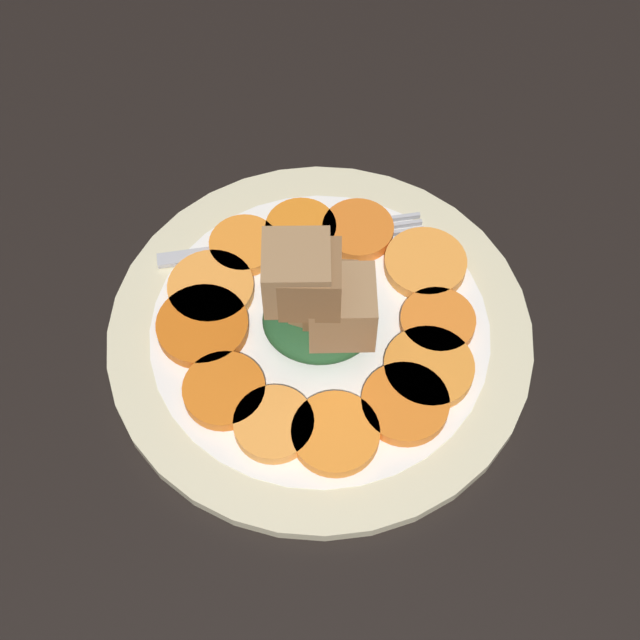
% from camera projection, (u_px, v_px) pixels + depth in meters
% --- Properties ---
extents(table_slab, '(1.20, 1.20, 0.02)m').
position_uv_depth(table_slab, '(320.00, 343.00, 0.64)').
color(table_slab, black).
rests_on(table_slab, ground).
extents(plate, '(0.30, 0.30, 0.01)m').
position_uv_depth(plate, '(320.00, 332.00, 0.63)').
color(plate, beige).
rests_on(plate, table_slab).
extents(carrot_slice_0, '(0.05, 0.05, 0.01)m').
position_uv_depth(carrot_slice_0, '(274.00, 424.00, 0.58)').
color(carrot_slice_0, '#F9963A').
rests_on(carrot_slice_0, plate).
extents(carrot_slice_1, '(0.06, 0.06, 0.01)m').
position_uv_depth(carrot_slice_1, '(335.00, 434.00, 0.57)').
color(carrot_slice_1, orange).
rests_on(carrot_slice_1, plate).
extents(carrot_slice_2, '(0.06, 0.06, 0.01)m').
position_uv_depth(carrot_slice_2, '(405.00, 404.00, 0.59)').
color(carrot_slice_2, orange).
rests_on(carrot_slice_2, plate).
extents(carrot_slice_3, '(0.06, 0.06, 0.01)m').
position_uv_depth(carrot_slice_3, '(429.00, 368.00, 0.60)').
color(carrot_slice_3, orange).
rests_on(carrot_slice_3, plate).
extents(carrot_slice_4, '(0.05, 0.05, 0.01)m').
position_uv_depth(carrot_slice_4, '(437.00, 317.00, 0.62)').
color(carrot_slice_4, orange).
rests_on(carrot_slice_4, plate).
extents(carrot_slice_5, '(0.06, 0.06, 0.01)m').
position_uv_depth(carrot_slice_5, '(425.00, 264.00, 0.64)').
color(carrot_slice_5, orange).
rests_on(carrot_slice_5, plate).
extents(carrot_slice_6, '(0.05, 0.05, 0.01)m').
position_uv_depth(carrot_slice_6, '(358.00, 230.00, 0.66)').
color(carrot_slice_6, orange).
rests_on(carrot_slice_6, plate).
extents(carrot_slice_7, '(0.05, 0.05, 0.01)m').
position_uv_depth(carrot_slice_7, '(301.00, 229.00, 0.66)').
color(carrot_slice_7, orange).
rests_on(carrot_slice_7, plate).
extents(carrot_slice_8, '(0.05, 0.05, 0.01)m').
position_uv_depth(carrot_slice_8, '(244.00, 245.00, 0.65)').
color(carrot_slice_8, orange).
rests_on(carrot_slice_8, plate).
extents(carrot_slice_9, '(0.06, 0.06, 0.01)m').
position_uv_depth(carrot_slice_9, '(211.00, 288.00, 0.63)').
color(carrot_slice_9, '#F99338').
rests_on(carrot_slice_9, plate).
extents(carrot_slice_10, '(0.06, 0.06, 0.01)m').
position_uv_depth(carrot_slice_10, '(202.00, 331.00, 0.62)').
color(carrot_slice_10, '#D76115').
rests_on(carrot_slice_10, plate).
extents(carrot_slice_11, '(0.06, 0.06, 0.01)m').
position_uv_depth(carrot_slice_11, '(224.00, 390.00, 0.59)').
color(carrot_slice_11, orange).
rests_on(carrot_slice_11, plate).
extents(center_pile, '(0.08, 0.07, 0.11)m').
position_uv_depth(center_pile, '(320.00, 299.00, 0.58)').
color(center_pile, '#235128').
rests_on(center_pile, plate).
extents(fork, '(0.20, 0.05, 0.00)m').
position_uv_depth(fork, '(299.00, 242.00, 0.66)').
color(fork, '#B2B2B7').
rests_on(fork, plate).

